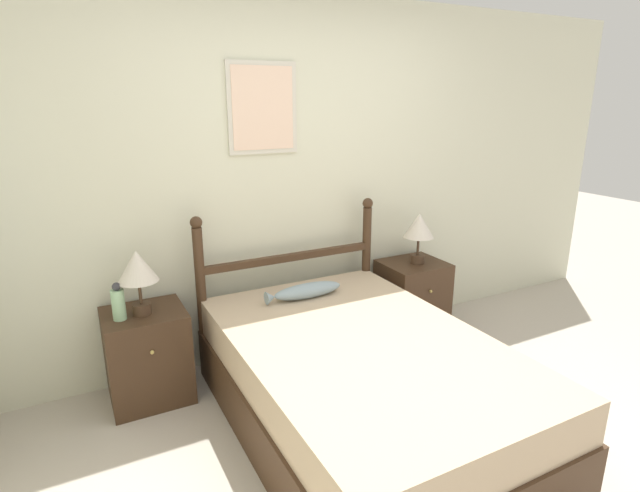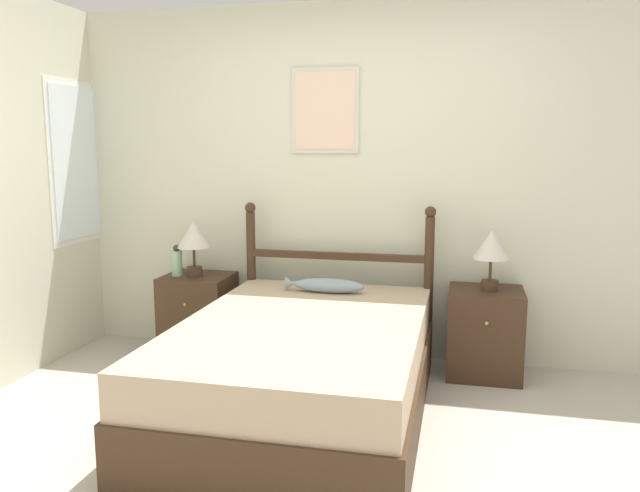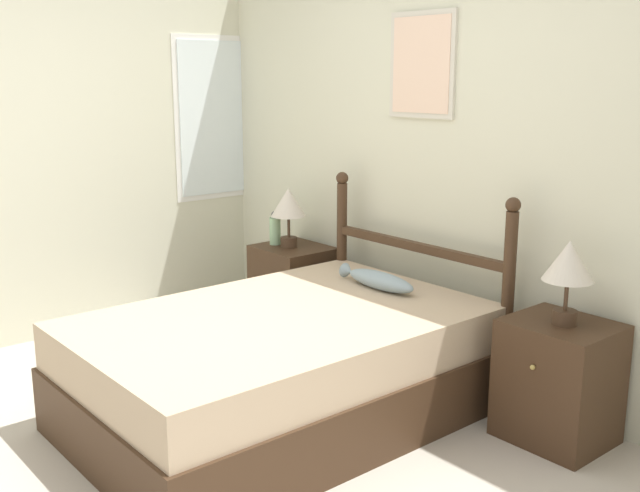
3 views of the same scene
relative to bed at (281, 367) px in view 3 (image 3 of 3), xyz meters
The scene contains 11 objects.
ground_plane 0.64m from the bed, 78.93° to the right, with size 16.00×16.00×0.00m, color #B7AD9E.
wall_back 1.54m from the bed, 84.68° to the left, with size 6.40×0.08×2.55m.
wall_left 2.31m from the bed, 165.34° to the right, with size 0.08×6.40×2.55m.
bed is the anchor object (origin of this frame).
headboard 1.05m from the bed, 90.00° to the left, with size 1.38×0.08×1.14m.
nightstand_left 1.37m from the bed, 139.32° to the left, with size 0.49×0.45×0.60m.
nightstand_right 1.37m from the bed, 40.68° to the left, with size 0.49×0.45×0.60m.
table_lamp_left 1.48m from the bed, 140.44° to the left, with size 0.24×0.24×0.40m.
table_lamp_right 1.50m from the bed, 39.58° to the left, with size 0.24×0.24×0.40m.
bottle 1.51m from the bed, 144.27° to the left, with size 0.08×0.08×0.23m.
fish_pillow 0.78m from the bed, 91.43° to the left, with size 0.55×0.13×0.10m.
Camera 3 is at (2.76, -1.59, 1.75)m, focal length 42.00 mm.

